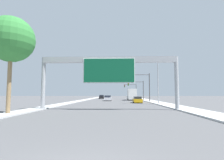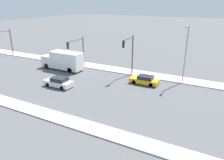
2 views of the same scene
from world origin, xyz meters
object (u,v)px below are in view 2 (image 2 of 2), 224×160
at_px(truck_box_primary, 63,61).
at_px(traffic_light_far_intersection, 4,39).
at_px(car_mid_center, 59,82).
at_px(traffic_light_mid_block, 78,48).
at_px(street_lamp_right, 186,50).
at_px(traffic_light_near_intersection, 130,50).
at_px(car_mid_right, 145,80).

xyz_separation_m(truck_box_primary, traffic_light_far_intersection, (1.53, 17.74, 2.38)).
relative_size(car_mid_center, truck_box_primary, 0.52).
height_order(traffic_light_mid_block, street_lamp_right, street_lamp_right).
xyz_separation_m(traffic_light_mid_block, traffic_light_far_intersection, (-0.10, 20.00, 0.17)).
height_order(traffic_light_mid_block, traffic_light_far_intersection, traffic_light_far_intersection).
relative_size(car_mid_center, traffic_light_near_intersection, 0.64).
bearing_deg(street_lamp_right, car_mid_center, 122.52).
bearing_deg(truck_box_primary, street_lamp_right, -81.49).
bearing_deg(traffic_light_far_intersection, traffic_light_near_intersection, -88.99).
bearing_deg(traffic_light_mid_block, car_mid_center, -162.98).
xyz_separation_m(car_mid_right, traffic_light_near_intersection, (2.06, 3.48, 3.84)).
height_order(traffic_light_near_intersection, street_lamp_right, street_lamp_right).
xyz_separation_m(car_mid_right, car_mid_center, (-7.00, 10.84, 0.05)).
relative_size(car_mid_right, traffic_light_mid_block, 0.75).
bearing_deg(car_mid_right, traffic_light_near_intersection, 59.35).
bearing_deg(traffic_light_far_intersection, street_lamp_right, -87.67).
distance_m(truck_box_primary, traffic_light_mid_block, 3.56).
height_order(car_mid_center, traffic_light_far_intersection, traffic_light_far_intersection).
distance_m(car_mid_center, street_lamp_right, 19.33).
height_order(truck_box_primary, traffic_light_mid_block, traffic_light_mid_block).
xyz_separation_m(traffic_light_far_intersection, street_lamp_right, (1.57, -38.49, 1.11)).
bearing_deg(car_mid_center, street_lamp_right, -57.48).
relative_size(car_mid_right, car_mid_center, 1.00).
height_order(car_mid_right, traffic_light_near_intersection, traffic_light_near_intersection).
relative_size(car_mid_center, street_lamp_right, 0.49).
bearing_deg(traffic_light_near_intersection, traffic_light_mid_block, 92.45).
height_order(truck_box_primary, traffic_light_near_intersection, traffic_light_near_intersection).
bearing_deg(car_mid_center, traffic_light_mid_block, 17.02).
distance_m(car_mid_center, traffic_light_mid_block, 9.59).
bearing_deg(traffic_light_far_intersection, traffic_light_mid_block, -89.71).
bearing_deg(car_mid_right, traffic_light_far_intersection, 87.38).
bearing_deg(street_lamp_right, car_mid_right, 121.78).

